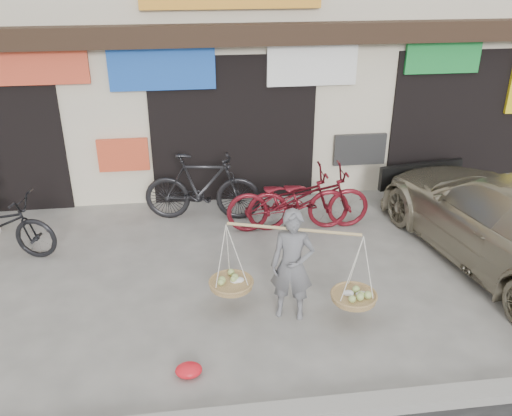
{
  "coord_description": "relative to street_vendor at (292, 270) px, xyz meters",
  "views": [
    {
      "loc": [
        -0.84,
        -6.0,
        4.33
      ],
      "look_at": [
        0.07,
        0.9,
        1.01
      ],
      "focal_mm": 38.0,
      "sensor_mm": 36.0,
      "label": 1
    }
  ],
  "objects": [
    {
      "name": "ground",
      "position": [
        -0.37,
        0.29,
        -0.69
      ],
      "size": [
        70.0,
        70.0,
        0.0
      ],
      "primitive_type": "plane",
      "color": "gray",
      "rests_on": "ground"
    },
    {
      "name": "kerb",
      "position": [
        -0.37,
        -1.71,
        -0.63
      ],
      "size": [
        70.0,
        0.25,
        0.12
      ],
      "primitive_type": "cube",
      "color": "gray",
      "rests_on": "ground"
    },
    {
      "name": "street_vendor",
      "position": [
        0.0,
        0.0,
        0.0
      ],
      "size": [
        2.07,
        1.06,
        1.51
      ],
      "rotation": [
        0.0,
        0.0,
        -0.32
      ],
      "color": "slate",
      "rests_on": "ground"
    },
    {
      "name": "bike_1",
      "position": [
        -1.0,
        2.97,
        -0.08
      ],
      "size": [
        2.09,
        0.87,
        1.22
      ],
      "primitive_type": "imported",
      "rotation": [
        0.0,
        0.0,
        1.42
      ],
      "color": "black",
      "rests_on": "ground"
    },
    {
      "name": "bike_2",
      "position": [
        0.41,
        2.39,
        -0.14
      ],
      "size": [
        2.1,
        0.77,
        1.09
      ],
      "primitive_type": "imported",
      "rotation": [
        0.0,
        0.0,
        1.55
      ],
      "color": "#5B0F18",
      "rests_on": "ground"
    },
    {
      "name": "bike_3",
      "position": [
        0.75,
        2.39,
        -0.14
      ],
      "size": [
        2.1,
        0.77,
        1.09
      ],
      "primitive_type": "imported",
      "rotation": [
        0.0,
        0.0,
        1.55
      ],
      "color": "#5B0F18",
      "rests_on": "ground"
    },
    {
      "name": "suv",
      "position": [
        3.45,
        0.89,
        0.03
      ],
      "size": [
        2.8,
        5.19,
        1.43
      ],
      "rotation": [
        0.0,
        0.0,
        3.31
      ],
      "color": "#A69D85",
      "rests_on": "ground"
    },
    {
      "name": "red_bag",
      "position": [
        -1.35,
        -0.95,
        -0.62
      ],
      "size": [
        0.31,
        0.25,
        0.14
      ],
      "primitive_type": "ellipsoid",
      "color": "red",
      "rests_on": "ground"
    }
  ]
}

